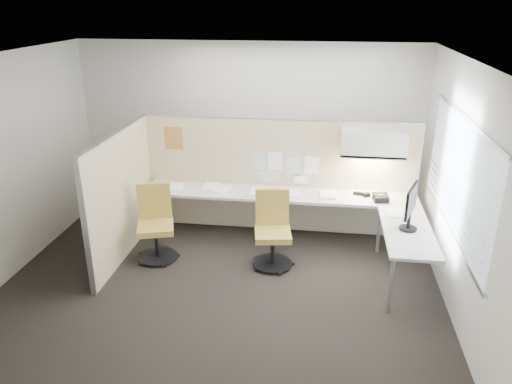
# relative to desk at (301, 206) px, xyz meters

# --- Properties ---
(floor) EXTENTS (5.50, 4.50, 0.01)m
(floor) POSITION_rel_desk_xyz_m (-0.93, -1.13, -0.61)
(floor) COLOR black
(floor) RESTS_ON ground
(ceiling) EXTENTS (5.50, 4.50, 0.01)m
(ceiling) POSITION_rel_desk_xyz_m (-0.93, -1.13, 2.20)
(ceiling) COLOR white
(ceiling) RESTS_ON wall_back
(wall_back) EXTENTS (5.50, 0.02, 2.80)m
(wall_back) POSITION_rel_desk_xyz_m (-0.93, 1.12, 0.80)
(wall_back) COLOR beige
(wall_back) RESTS_ON ground
(wall_front) EXTENTS (5.50, 0.02, 2.80)m
(wall_front) POSITION_rel_desk_xyz_m (-0.93, -3.38, 0.80)
(wall_front) COLOR beige
(wall_front) RESTS_ON ground
(wall_left) EXTENTS (0.02, 4.50, 2.80)m
(wall_left) POSITION_rel_desk_xyz_m (-3.68, -1.13, 0.80)
(wall_left) COLOR beige
(wall_left) RESTS_ON ground
(wall_right) EXTENTS (0.02, 4.50, 2.80)m
(wall_right) POSITION_rel_desk_xyz_m (1.82, -1.13, 0.80)
(wall_right) COLOR beige
(wall_right) RESTS_ON ground
(window_pane) EXTENTS (0.01, 2.80, 1.30)m
(window_pane) POSITION_rel_desk_xyz_m (1.79, -1.13, 0.95)
(window_pane) COLOR #929EAA
(window_pane) RESTS_ON wall_right
(partition_back) EXTENTS (4.10, 0.06, 1.75)m
(partition_back) POSITION_rel_desk_xyz_m (-0.38, 0.47, 0.27)
(partition_back) COLOR beige
(partition_back) RESTS_ON floor
(partition_left) EXTENTS (0.06, 2.20, 1.75)m
(partition_left) POSITION_rel_desk_xyz_m (-2.43, -0.63, 0.27)
(partition_left) COLOR beige
(partition_left) RESTS_ON floor
(desk) EXTENTS (4.00, 2.07, 0.73)m
(desk) POSITION_rel_desk_xyz_m (0.00, 0.00, 0.00)
(desk) COLOR beige
(desk) RESTS_ON floor
(overhead_bin) EXTENTS (0.90, 0.36, 0.38)m
(overhead_bin) POSITION_rel_desk_xyz_m (0.97, 0.26, 0.91)
(overhead_bin) COLOR beige
(overhead_bin) RESTS_ON partition_back
(task_light_strip) EXTENTS (0.60, 0.06, 0.02)m
(task_light_strip) POSITION_rel_desk_xyz_m (0.97, 0.26, 0.70)
(task_light_strip) COLOR #FFEABF
(task_light_strip) RESTS_ON overhead_bin
(pinned_papers) EXTENTS (1.01, 0.00, 0.47)m
(pinned_papers) POSITION_rel_desk_xyz_m (-0.30, 0.44, 0.43)
(pinned_papers) COLOR #8CBF8C
(pinned_papers) RESTS_ON partition_back
(poster) EXTENTS (0.28, 0.00, 0.35)m
(poster) POSITION_rel_desk_xyz_m (-1.98, 0.44, 0.82)
(poster) COLOR orange
(poster) RESTS_ON partition_back
(chair_left) EXTENTS (0.60, 0.62, 1.03)m
(chair_left) POSITION_rel_desk_xyz_m (-1.96, -0.67, -0.12)
(chair_left) COLOR black
(chair_left) RESTS_ON floor
(chair_right) EXTENTS (0.54, 0.56, 1.02)m
(chair_right) POSITION_rel_desk_xyz_m (-0.34, -0.64, -0.13)
(chair_right) COLOR black
(chair_right) RESTS_ON floor
(monitor) EXTENTS (0.22, 0.52, 0.56)m
(monitor) POSITION_rel_desk_xyz_m (1.37, -0.86, 0.45)
(monitor) COLOR black
(monitor) RESTS_ON desk
(phone) EXTENTS (0.24, 0.22, 0.12)m
(phone) POSITION_rel_desk_xyz_m (1.11, 0.03, 0.18)
(phone) COLOR black
(phone) RESTS_ON desk
(stapler) EXTENTS (0.15, 0.07, 0.05)m
(stapler) POSITION_rel_desk_xyz_m (0.81, 0.22, 0.15)
(stapler) COLOR black
(stapler) RESTS_ON desk
(tape_dispenser) EXTENTS (0.12, 0.09, 0.06)m
(tape_dispenser) POSITION_rel_desk_xyz_m (0.93, 0.17, 0.16)
(tape_dispenser) COLOR black
(tape_dispenser) RESTS_ON desk
(coat_hook) EXTENTS (0.18, 0.42, 1.26)m
(coat_hook) POSITION_rel_desk_xyz_m (-2.51, -1.25, 0.83)
(coat_hook) COLOR silver
(coat_hook) RESTS_ON partition_left
(paper_stack_0) EXTENTS (0.28, 0.33, 0.04)m
(paper_stack_0) POSITION_rel_desk_xyz_m (-1.89, 0.08, 0.15)
(paper_stack_0) COLOR white
(paper_stack_0) RESTS_ON desk
(paper_stack_1) EXTENTS (0.30, 0.35, 0.02)m
(paper_stack_1) POSITION_rel_desk_xyz_m (-1.20, 0.15, 0.14)
(paper_stack_1) COLOR white
(paper_stack_1) RESTS_ON desk
(paper_stack_2) EXTENTS (0.24, 0.30, 0.04)m
(paper_stack_2) POSITION_rel_desk_xyz_m (-0.63, 0.07, 0.15)
(paper_stack_2) COLOR white
(paper_stack_2) RESTS_ON desk
(paper_stack_3) EXTENTS (0.25, 0.31, 0.02)m
(paper_stack_3) POSITION_rel_desk_xyz_m (-0.15, 0.13, 0.14)
(paper_stack_3) COLOR white
(paper_stack_3) RESTS_ON desk
(paper_stack_4) EXTENTS (0.24, 0.31, 0.03)m
(paper_stack_4) POSITION_rel_desk_xyz_m (0.39, 0.14, 0.14)
(paper_stack_4) COLOR white
(paper_stack_4) RESTS_ON desk
(paper_stack_5) EXTENTS (0.27, 0.33, 0.02)m
(paper_stack_5) POSITION_rel_desk_xyz_m (1.26, -0.38, 0.14)
(paper_stack_5) COLOR white
(paper_stack_5) RESTS_ON desk
(paper_stack_6) EXTENTS (0.25, 0.31, 0.03)m
(paper_stack_6) POSITION_rel_desk_xyz_m (-1.36, 0.23, 0.14)
(paper_stack_6) COLOR white
(paper_stack_6) RESTS_ON desk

